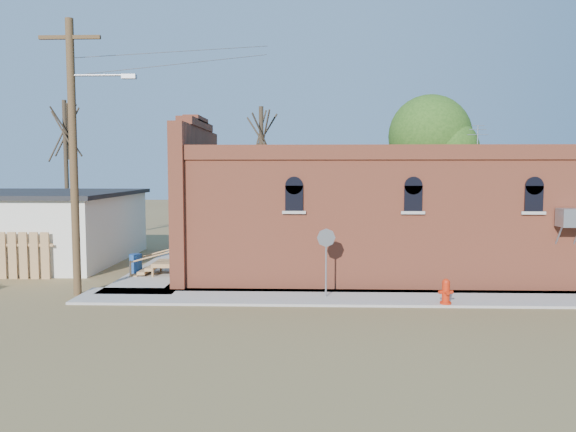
{
  "coord_description": "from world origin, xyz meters",
  "views": [
    {
      "loc": [
        -0.57,
        -16.97,
        4.17
      ],
      "look_at": [
        -1.28,
        4.3,
        2.4
      ],
      "focal_mm": 35.0,
      "sensor_mm": 36.0,
      "label": 1
    }
  ],
  "objects_px": {
    "utility_pole": "(75,151)",
    "fire_hydrant": "(446,291)",
    "stop_sign": "(326,244)",
    "brick_bar": "(362,215)",
    "trash_barrel": "(136,264)"
  },
  "relations": [
    {
      "from": "utility_pole",
      "to": "fire_hydrant",
      "type": "xyz_separation_m",
      "value": [
        11.82,
        -1.2,
        -4.31
      ]
    },
    {
      "from": "fire_hydrant",
      "to": "stop_sign",
      "type": "height_order",
      "value": "stop_sign"
    },
    {
      "from": "brick_bar",
      "to": "trash_barrel",
      "type": "height_order",
      "value": "brick_bar"
    },
    {
      "from": "utility_pole",
      "to": "trash_barrel",
      "type": "bearing_deg",
      "value": 76.34
    },
    {
      "from": "stop_sign",
      "to": "trash_barrel",
      "type": "xyz_separation_m",
      "value": [
        -7.35,
        3.81,
        -1.32
      ]
    },
    {
      "from": "fire_hydrant",
      "to": "trash_barrel",
      "type": "xyz_separation_m",
      "value": [
        -10.97,
        4.68,
        -0.0
      ]
    },
    {
      "from": "brick_bar",
      "to": "stop_sign",
      "type": "bearing_deg",
      "value": -108.97
    },
    {
      "from": "brick_bar",
      "to": "stop_sign",
      "type": "distance_m",
      "value": 4.92
    },
    {
      "from": "fire_hydrant",
      "to": "brick_bar",
      "type": "bearing_deg",
      "value": 94.22
    },
    {
      "from": "utility_pole",
      "to": "fire_hydrant",
      "type": "distance_m",
      "value": 12.64
    },
    {
      "from": "trash_barrel",
      "to": "brick_bar",
      "type": "bearing_deg",
      "value": 5.24
    },
    {
      "from": "brick_bar",
      "to": "stop_sign",
      "type": "relative_size",
      "value": 7.41
    },
    {
      "from": "utility_pole",
      "to": "trash_barrel",
      "type": "distance_m",
      "value": 5.6
    },
    {
      "from": "stop_sign",
      "to": "trash_barrel",
      "type": "bearing_deg",
      "value": 165.2
    },
    {
      "from": "brick_bar",
      "to": "trash_barrel",
      "type": "distance_m",
      "value": 9.17
    }
  ]
}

